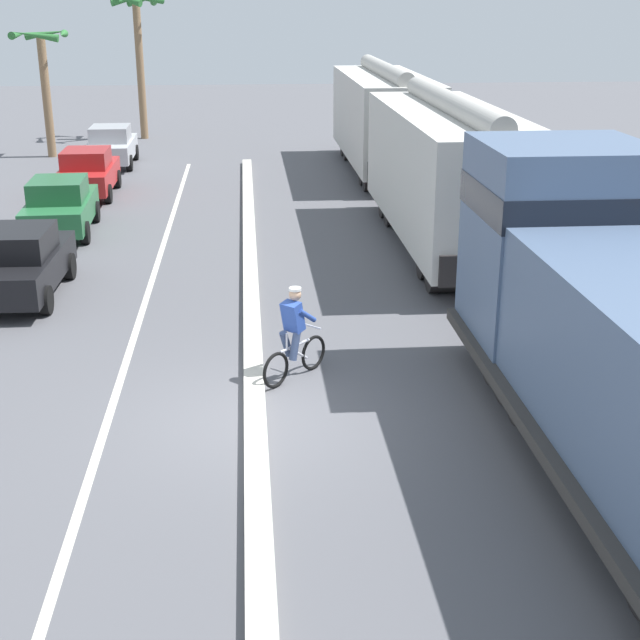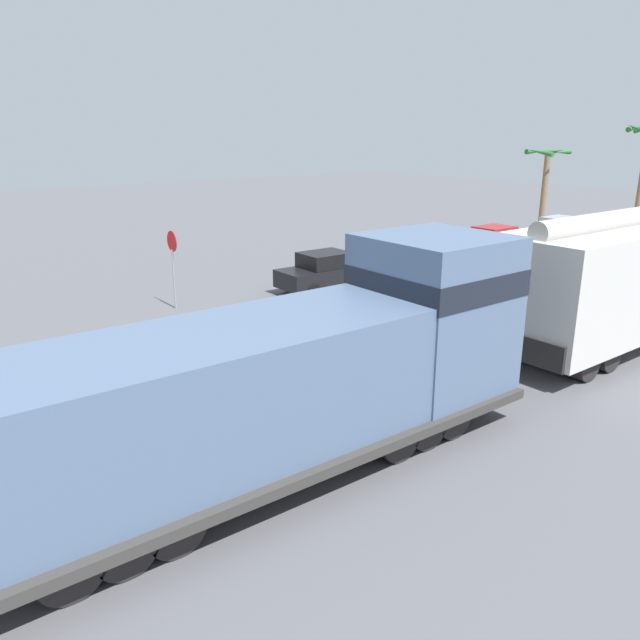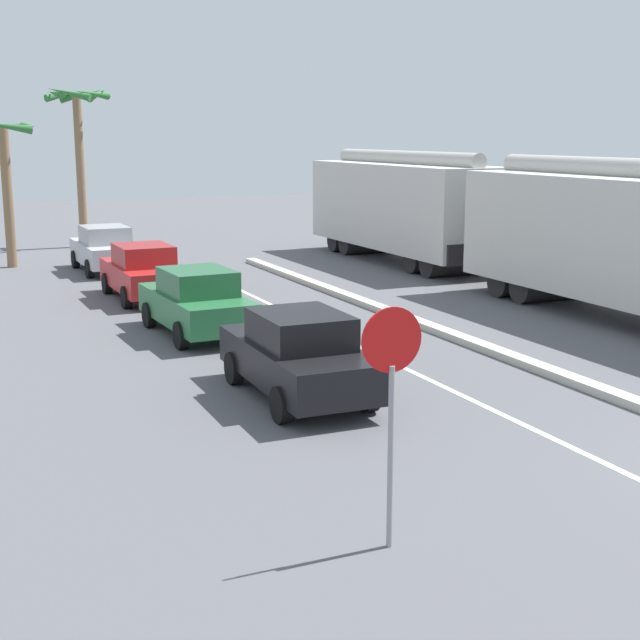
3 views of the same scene
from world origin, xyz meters
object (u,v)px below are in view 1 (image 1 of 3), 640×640
hopper_car_lead (448,173)px  cyclist (294,336)px  parked_car_red (88,172)px  parked_car_black (20,262)px  palm_tree_near (138,30)px  parked_car_green (60,206)px  palm_tree_far (44,64)px  locomotive (636,354)px  hopper_car_middle (383,118)px  parked_car_silver (112,146)px

hopper_car_lead → cyclist: size_ratio=6.18×
hopper_car_lead → parked_car_red: size_ratio=2.51×
parked_car_black → palm_tree_near: palm_tree_near is taller
parked_car_green → palm_tree_far: size_ratio=0.80×
parked_car_green → parked_car_black: bearing=-88.1°
locomotive → parked_car_black: (-10.57, 8.85, -0.98)m
parked_car_green → palm_tree_far: palm_tree_far is taller
parked_car_black → palm_tree_near: bearing=89.3°
hopper_car_lead → hopper_car_middle: bearing=90.0°
hopper_car_middle → palm_tree_near: palm_tree_near is taller
palm_tree_far → parked_car_black: bearing=-80.8°
parked_car_silver → locomotive: bearing=-67.3°
hopper_car_middle → parked_car_green: bearing=-140.0°
parked_car_silver → palm_tree_far: size_ratio=0.79×
parked_car_green → parked_car_silver: 11.20m
locomotive → parked_car_black: 13.82m
hopper_car_middle → palm_tree_far: bearing=161.3°
palm_tree_near → parked_car_silver: bearing=-94.1°
locomotive → parked_car_silver: (-10.82, 25.92, -0.98)m
hopper_car_lead → palm_tree_near: 23.85m
locomotive → palm_tree_far: size_ratio=2.17×
hopper_car_lead → parked_car_red: 13.44m
hopper_car_middle → palm_tree_near: 14.45m
parked_car_green → parked_car_red: same height
parked_car_red → cyclist: cyclist is taller
parked_car_silver → cyclist: bearing=-74.4°
hopper_car_lead → palm_tree_far: 21.35m
hopper_car_middle → palm_tree_far: palm_tree_far is taller
hopper_car_lead → parked_car_black: size_ratio=2.51×
locomotive → hopper_car_middle: size_ratio=1.10×
parked_car_black → palm_tree_near: size_ratio=0.62×
locomotive → palm_tree_near: palm_tree_near is taller
parked_car_red → cyclist: 17.52m
parked_car_silver → parked_car_red: bearing=-90.1°
parked_car_green → cyclist: 12.69m
parked_car_green → palm_tree_near: size_ratio=0.63×
parked_car_green → cyclist: (6.16, -11.09, 0.00)m
parked_car_red → palm_tree_near: size_ratio=0.62×
locomotive → parked_car_green: (-10.77, 14.72, -0.98)m
parked_car_red → palm_tree_far: palm_tree_far is taller
parked_car_black → parked_car_red: bearing=91.3°
parked_car_green → palm_tree_far: (-2.96, 13.69, 3.05)m
cyclist → palm_tree_far: size_ratio=0.32×
parked_car_black → parked_car_green: same height
hopper_car_middle → parked_car_silver: bearing=168.7°
parked_car_green → parked_car_red: bearing=90.7°
parked_car_green → locomotive: bearing=-53.8°
cyclist → palm_tree_near: (-5.68, 29.83, 4.23)m
parked_car_black → parked_car_red: size_ratio=1.00×
cyclist → palm_tree_far: 26.58m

